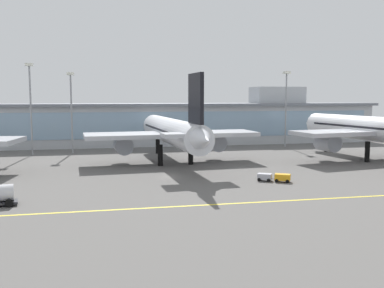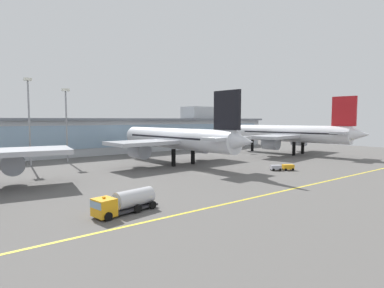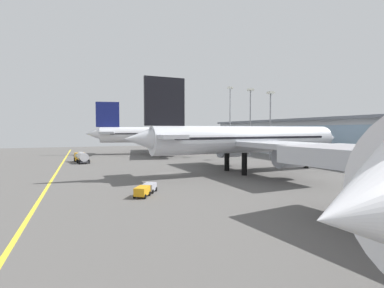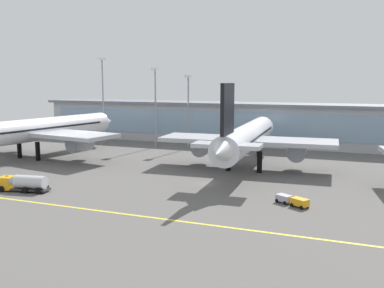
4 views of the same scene
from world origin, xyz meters
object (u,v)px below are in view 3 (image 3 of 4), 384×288
Objects in this scene: airliner_near_left at (162,135)px; baggage_tug_near at (146,189)px; airliner_near_right at (248,140)px; apron_light_mast_far_east at (270,114)px; apron_light_mast_west at (250,112)px; apron_light_mast_east at (230,110)px; fuel_tanker_truck at (81,157)px.

airliner_near_left is 9.92× the size of baggage_tug_near.
airliner_near_left is 1.05× the size of airliner_near_right.
airliner_near_right is at bearing -43.88° from apron_light_mast_far_east.
apron_light_mast_far_east reaches higher than baggage_tug_near.
apron_light_mast_west is (-46.40, 45.66, 14.33)m from baggage_tug_near.
airliner_near_left is 2.64× the size of apron_light_mast_far_east.
airliner_near_right is 2.00× the size of apron_light_mast_east.
apron_light_mast_far_east is at bearing 158.87° from baggage_tug_near.
baggage_tug_near is at bearing -179.02° from fuel_tanker_truck.
apron_light_mast_far_east is at bearing -109.03° from fuel_tanker_truck.
apron_light_mast_east is at bearing 62.31° from airliner_near_right.
baggage_tug_near is (13.84, -24.93, -6.12)m from airliner_near_right.
airliner_near_left is at bearing 91.95° from airliner_near_right.
apron_light_mast_east reaches higher than fuel_tanker_truck.
apron_light_mast_east is at bearing 174.66° from baggage_tug_near.
apron_light_mast_west is (-0.81, 54.39, 13.62)m from fuel_tanker_truck.
apron_light_mast_far_east is at bearing -38.94° from airliner_near_left.
apron_light_mast_west reaches higher than baggage_tug_near.
airliner_near_right is at bearing 149.89° from baggage_tug_near.
apron_light_mast_west is at bearing 53.89° from airliner_near_right.
fuel_tanker_truck is 56.07m from apron_light_mast_west.
airliner_near_right is 9.47× the size of baggage_tug_near.
apron_light_mast_far_east is at bearing 6.80° from apron_light_mast_west.
apron_light_mast_west is 1.10× the size of apron_light_mast_far_east.
apron_light_mast_far_east is (30.02, 27.06, 6.98)m from airliner_near_left.
apron_light_mast_east is 29.29m from apron_light_mast_far_east.
airliner_near_left is 53.04m from airliner_near_right.
apron_light_mast_east reaches higher than airliner_near_right.
airliner_near_left is 5.93× the size of fuel_tanker_truck.
apron_light_mast_west is (-32.56, 20.73, 8.21)m from airliner_near_right.
airliner_near_left is 41.01m from apron_light_mast_far_east.
apron_light_mast_west reaches higher than apron_light_mast_far_east.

